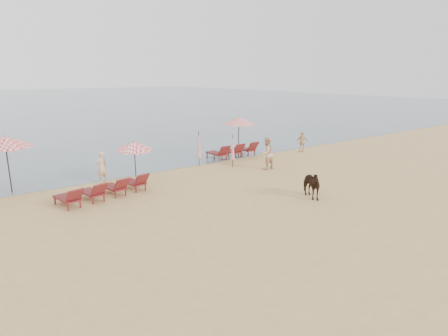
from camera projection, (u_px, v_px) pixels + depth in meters
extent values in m
plane|color=tan|center=(303.00, 222.00, 14.02)|extent=(120.00, 120.00, 0.00)
cube|color=#51606B|center=(8.00, 102.00, 76.58)|extent=(160.00, 140.00, 0.06)
cube|color=maroon|center=(67.00, 198.00, 15.70)|extent=(0.89, 1.48, 0.08)
cube|color=maroon|center=(75.00, 196.00, 15.14)|extent=(0.72, 0.57, 0.61)
cube|color=maroon|center=(91.00, 192.00, 16.47)|extent=(0.89, 1.48, 0.08)
cube|color=maroon|center=(99.00, 190.00, 15.92)|extent=(0.72, 0.57, 0.61)
cube|color=maroon|center=(113.00, 187.00, 17.24)|extent=(0.89, 1.48, 0.08)
cube|color=maroon|center=(121.00, 184.00, 16.69)|extent=(0.72, 0.57, 0.61)
cube|color=maroon|center=(133.00, 182.00, 18.02)|extent=(0.89, 1.48, 0.08)
cube|color=maroon|center=(142.00, 180.00, 17.46)|extent=(0.72, 0.57, 0.61)
cube|color=maroon|center=(217.00, 153.00, 24.43)|extent=(0.73, 1.54, 0.09)
cube|color=maroon|center=(224.00, 151.00, 23.71)|extent=(0.72, 0.51, 0.67)
cube|color=maroon|center=(231.00, 151.00, 25.13)|extent=(0.73, 1.54, 0.09)
cube|color=maroon|center=(239.00, 149.00, 24.41)|extent=(0.72, 0.51, 0.67)
cube|color=maroon|center=(245.00, 149.00, 25.83)|extent=(0.73, 1.54, 0.09)
cube|color=maroon|center=(253.00, 146.00, 25.12)|extent=(0.72, 0.51, 0.67)
cylinder|color=black|center=(9.00, 167.00, 17.21)|extent=(0.06, 0.06, 2.50)
cone|color=red|center=(5.00, 142.00, 16.92)|extent=(2.39, 2.39, 0.51)
sphere|color=black|center=(4.00, 137.00, 16.87)|extent=(0.09, 0.09, 0.09)
cylinder|color=black|center=(135.00, 164.00, 18.97)|extent=(0.05, 0.05, 1.99)
cone|color=red|center=(134.00, 145.00, 18.74)|extent=(1.76, 1.79, 0.60)
sphere|color=black|center=(134.00, 142.00, 18.70)|extent=(0.07, 0.07, 0.07)
cylinder|color=black|center=(239.00, 138.00, 24.95)|extent=(0.06, 0.06, 2.50)
cone|color=red|center=(239.00, 121.00, 24.66)|extent=(2.22, 2.22, 0.50)
sphere|color=black|center=(239.00, 117.00, 24.60)|extent=(0.09, 0.09, 0.09)
cylinder|color=black|center=(199.00, 149.00, 22.41)|extent=(0.05, 0.05, 2.13)
cone|color=red|center=(199.00, 145.00, 22.35)|extent=(0.26, 0.26, 1.59)
cylinder|color=black|center=(233.00, 151.00, 22.15)|extent=(0.04, 0.04, 1.98)
cone|color=red|center=(233.00, 147.00, 22.10)|extent=(0.24, 0.24, 1.48)
imported|color=black|center=(310.00, 184.00, 16.70)|extent=(1.15, 1.65, 1.27)
imported|color=#DCB189|center=(102.00, 167.00, 18.98)|extent=(0.66, 0.51, 1.64)
imported|color=#D7A986|center=(267.00, 153.00, 21.71)|extent=(0.94, 0.74, 1.89)
imported|color=#DDB38A|center=(302.00, 142.00, 26.54)|extent=(0.93, 0.77, 1.49)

